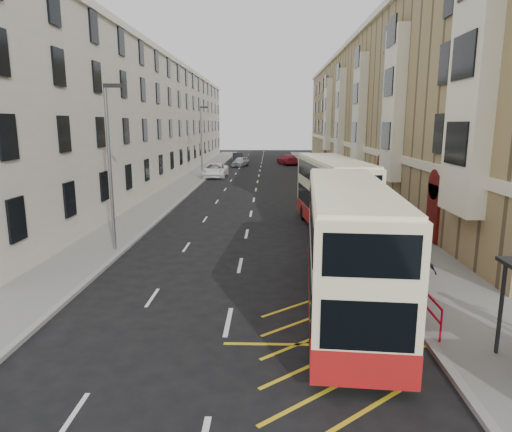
{
  "coord_description": "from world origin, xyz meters",
  "views": [
    {
      "loc": [
        1.32,
        -9.8,
        6.34
      ],
      "look_at": [
        0.74,
        9.34,
        2.43
      ],
      "focal_mm": 32.0,
      "sensor_mm": 36.0,
      "label": 1
    }
  ],
  "objects_px": {
    "pedestrian_far": "(424,271)",
    "car_dark": "(238,158)",
    "car_silver": "(240,162)",
    "street_lamp_far": "(202,138)",
    "street_lamp_near": "(110,159)",
    "double_decker_rear": "(332,195)",
    "double_decker_front": "(347,247)",
    "car_red": "(288,159)",
    "white_van": "(215,170)"
  },
  "relations": [
    {
      "from": "double_decker_rear",
      "to": "car_dark",
      "type": "bearing_deg",
      "value": 95.16
    },
    {
      "from": "double_decker_rear",
      "to": "car_red",
      "type": "height_order",
      "value": "double_decker_rear"
    },
    {
      "from": "white_van",
      "to": "car_silver",
      "type": "xyz_separation_m",
      "value": [
        2.16,
        13.68,
        -0.11
      ]
    },
    {
      "from": "street_lamp_near",
      "to": "car_dark",
      "type": "bearing_deg",
      "value": 87.42
    },
    {
      "from": "double_decker_front",
      "to": "car_silver",
      "type": "xyz_separation_m",
      "value": [
        -6.99,
        52.64,
        -1.51
      ]
    },
    {
      "from": "street_lamp_near",
      "to": "street_lamp_far",
      "type": "relative_size",
      "value": 1.0
    },
    {
      "from": "street_lamp_near",
      "to": "street_lamp_far",
      "type": "bearing_deg",
      "value": 90.0
    },
    {
      "from": "double_decker_rear",
      "to": "white_van",
      "type": "height_order",
      "value": "double_decker_rear"
    },
    {
      "from": "double_decker_rear",
      "to": "car_red",
      "type": "xyz_separation_m",
      "value": [
        -0.91,
        44.7,
        -1.41
      ]
    },
    {
      "from": "pedestrian_far",
      "to": "white_van",
      "type": "distance_m",
      "value": 39.62
    },
    {
      "from": "street_lamp_near",
      "to": "car_red",
      "type": "distance_m",
      "value": 50.59
    },
    {
      "from": "double_decker_rear",
      "to": "white_van",
      "type": "relative_size",
      "value": 1.87
    },
    {
      "from": "street_lamp_far",
      "to": "car_red",
      "type": "relative_size",
      "value": 1.47
    },
    {
      "from": "street_lamp_far",
      "to": "pedestrian_far",
      "type": "distance_m",
      "value": 38.13
    },
    {
      "from": "street_lamp_far",
      "to": "pedestrian_far",
      "type": "xyz_separation_m",
      "value": [
        13.39,
        -35.52,
        -3.67
      ]
    },
    {
      "from": "street_lamp_far",
      "to": "car_dark",
      "type": "relative_size",
      "value": 1.71
    },
    {
      "from": "street_lamp_near",
      "to": "car_silver",
      "type": "distance_m",
      "value": 46.13
    },
    {
      "from": "street_lamp_near",
      "to": "white_van",
      "type": "height_order",
      "value": "street_lamp_near"
    },
    {
      "from": "car_dark",
      "to": "car_silver",
      "type": "bearing_deg",
      "value": -88.8
    },
    {
      "from": "double_decker_front",
      "to": "car_dark",
      "type": "relative_size",
      "value": 2.37
    },
    {
      "from": "double_decker_front",
      "to": "pedestrian_far",
      "type": "distance_m",
      "value": 3.57
    },
    {
      "from": "street_lamp_near",
      "to": "car_silver",
      "type": "bearing_deg",
      "value": 85.86
    },
    {
      "from": "double_decker_front",
      "to": "pedestrian_far",
      "type": "xyz_separation_m",
      "value": [
        3.08,
        1.28,
        -1.26
      ]
    },
    {
      "from": "street_lamp_near",
      "to": "street_lamp_far",
      "type": "height_order",
      "value": "same"
    },
    {
      "from": "pedestrian_far",
      "to": "white_van",
      "type": "relative_size",
      "value": 0.28
    },
    {
      "from": "pedestrian_far",
      "to": "car_red",
      "type": "relative_size",
      "value": 0.3
    },
    {
      "from": "street_lamp_near",
      "to": "car_dark",
      "type": "distance_m",
      "value": 53.46
    },
    {
      "from": "double_decker_front",
      "to": "car_dark",
      "type": "distance_m",
      "value": 60.6
    },
    {
      "from": "white_van",
      "to": "car_dark",
      "type": "distance_m",
      "value": 21.14
    },
    {
      "from": "double_decker_rear",
      "to": "car_silver",
      "type": "height_order",
      "value": "double_decker_rear"
    },
    {
      "from": "double_decker_rear",
      "to": "double_decker_front",
      "type": "bearing_deg",
      "value": -100.47
    },
    {
      "from": "double_decker_rear",
      "to": "street_lamp_near",
      "type": "bearing_deg",
      "value": -162.98
    },
    {
      "from": "double_decker_rear",
      "to": "car_red",
      "type": "bearing_deg",
      "value": 85.89
    },
    {
      "from": "double_decker_front",
      "to": "car_dark",
      "type": "xyz_separation_m",
      "value": [
        -7.9,
        60.06,
        -1.45
      ]
    },
    {
      "from": "double_decker_rear",
      "to": "car_dark",
      "type": "height_order",
      "value": "double_decker_rear"
    },
    {
      "from": "pedestrian_far",
      "to": "car_red",
      "type": "distance_m",
      "value": 54.95
    },
    {
      "from": "street_lamp_near",
      "to": "pedestrian_far",
      "type": "distance_m",
      "value": 14.94
    },
    {
      "from": "street_lamp_far",
      "to": "car_red",
      "type": "bearing_deg",
      "value": 61.65
    },
    {
      "from": "street_lamp_far",
      "to": "car_red",
      "type": "xyz_separation_m",
      "value": [
        10.44,
        19.35,
        -3.84
      ]
    },
    {
      "from": "pedestrian_far",
      "to": "car_dark",
      "type": "distance_m",
      "value": 59.8
    },
    {
      "from": "double_decker_front",
      "to": "car_red",
      "type": "bearing_deg",
      "value": 94.34
    },
    {
      "from": "double_decker_front",
      "to": "double_decker_rear",
      "type": "relative_size",
      "value": 1.01
    },
    {
      "from": "street_lamp_far",
      "to": "white_van",
      "type": "bearing_deg",
      "value": 61.99
    },
    {
      "from": "pedestrian_far",
      "to": "car_silver",
      "type": "bearing_deg",
      "value": -38.49
    },
    {
      "from": "pedestrian_far",
      "to": "double_decker_front",
      "type": "bearing_deg",
      "value": 63.06
    },
    {
      "from": "car_silver",
      "to": "double_decker_rear",
      "type": "bearing_deg",
      "value": -63.59
    },
    {
      "from": "car_silver",
      "to": "street_lamp_far",
      "type": "bearing_deg",
      "value": -86.45
    },
    {
      "from": "pedestrian_far",
      "to": "car_dark",
      "type": "bearing_deg",
      "value": -39.0
    },
    {
      "from": "car_dark",
      "to": "car_red",
      "type": "xyz_separation_m",
      "value": [
        8.04,
        -3.91,
        0.02
      ]
    },
    {
      "from": "street_lamp_far",
      "to": "white_van",
      "type": "relative_size",
      "value": 1.36
    }
  ]
}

